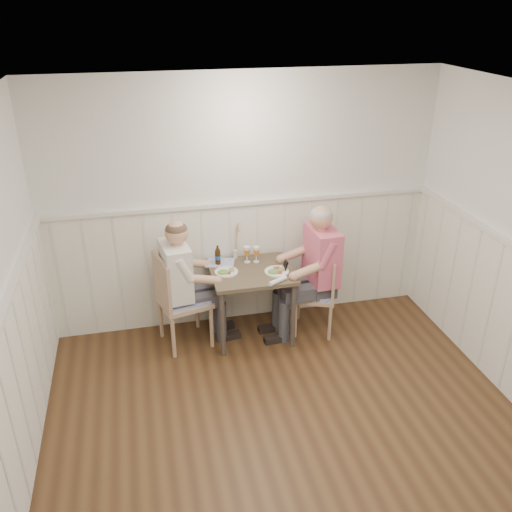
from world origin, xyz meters
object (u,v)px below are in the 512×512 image
Objects in this scene: chair_right at (320,290)px; grass_vase at (235,241)px; dining_table at (252,280)px; man_in_pink at (317,280)px; beer_bottle at (218,256)px; diner_cream at (182,294)px; chair_left at (178,297)px.

chair_right is 2.09× the size of grass_vase.
man_in_pink is (0.66, -0.06, -0.05)m from dining_table.
chair_right is (0.71, -0.07, -0.17)m from dining_table.
man_in_pink is 6.85× the size of beer_bottle.
beer_bottle is (-1.01, 0.28, 0.37)m from chair_right.
man_in_pink is 0.92m from grass_vase.
grass_vase is (-0.76, 0.37, 0.35)m from man_in_pink.
diner_cream is (-1.36, 0.06, -0.02)m from man_in_pink.
diner_cream is 3.25× the size of grass_vase.
dining_table is 0.42m from beer_bottle.
grass_vase reaches higher than dining_table.
beer_bottle is 0.25m from grass_vase.
man_in_pink reaches higher than grass_vase.
man_in_pink is at bearing 163.71° from chair_right.
man_in_pink reaches higher than chair_left.
chair_left is at bearing 176.96° from chair_right.
beer_bottle is (-0.96, 0.26, 0.25)m from man_in_pink.
chair_right is at bearing -25.25° from grass_vase.
beer_bottle is at bearing 26.64° from diner_cream.
diner_cream reaches higher than beer_bottle.
diner_cream is at bearing -153.36° from beer_bottle.
man_in_pink is at bearing -2.64° from chair_left.
diner_cream is at bearing 177.30° from man_in_pink.
chair_right is 0.88× the size of chair_left.
grass_vase is at bearing 108.05° from dining_table.
chair_left is at bearing 179.55° from dining_table.
chair_left is (-0.74, 0.01, -0.11)m from dining_table.
diner_cream reaches higher than chair_right.
man_in_pink is 1.03m from beer_bottle.
man_in_pink reaches higher than dining_table.
dining_table is at bearing -71.95° from grass_vase.
chair_right is 0.13m from man_in_pink.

